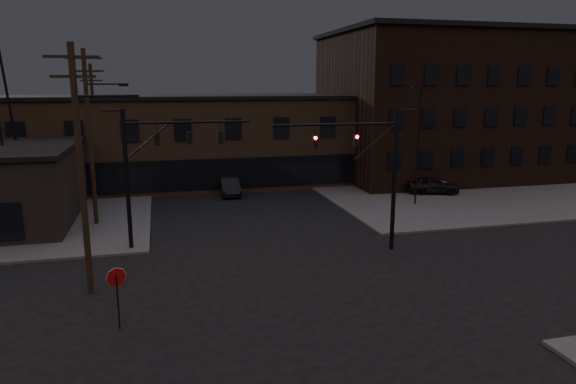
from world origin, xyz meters
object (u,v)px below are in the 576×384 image
at_px(car_crossing, 230,186).
at_px(traffic_signal_far, 150,162).
at_px(stop_sign, 117,284).
at_px(parked_car_lot_b, 421,182).
at_px(parked_car_lot_a, 433,185).
at_px(traffic_signal_near, 376,165).

bearing_deg(car_crossing, traffic_signal_far, -112.27).
xyz_separation_m(stop_sign, car_crossing, (7.53, 23.50, -1.11)).
distance_m(traffic_signal_far, parked_car_lot_b, 25.51).
xyz_separation_m(traffic_signal_far, parked_car_lot_a, (23.00, 9.10, -4.12)).
bearing_deg(parked_car_lot_a, traffic_signal_near, 157.09).
distance_m(traffic_signal_far, car_crossing, 15.49).
distance_m(stop_sign, car_crossing, 24.70).
bearing_deg(parked_car_lot_b, traffic_signal_near, 166.57).
bearing_deg(traffic_signal_far, stop_sign, -97.32).
height_order(traffic_signal_near, traffic_signal_far, same).
xyz_separation_m(traffic_signal_near, parked_car_lot_a, (10.93, 12.60, -4.04)).
bearing_deg(parked_car_lot_a, car_crossing, 93.26).
relative_size(traffic_signal_far, parked_car_lot_a, 1.85).
distance_m(traffic_signal_near, traffic_signal_far, 12.57).
distance_m(traffic_signal_near, parked_car_lot_a, 17.16).
bearing_deg(parked_car_lot_a, stop_sign, 146.18).
bearing_deg(stop_sign, parked_car_lot_a, 38.17).
height_order(parked_car_lot_b, car_crossing, parked_car_lot_b).
bearing_deg(car_crossing, traffic_signal_near, -68.55).
bearing_deg(traffic_signal_near, parked_car_lot_a, 49.07).
xyz_separation_m(traffic_signal_near, traffic_signal_far, (-12.07, 3.50, 0.08)).
bearing_deg(traffic_signal_near, parked_car_lot_b, 53.24).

